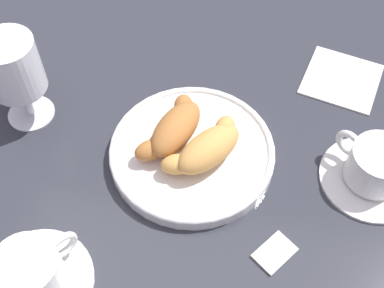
# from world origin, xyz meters

# --- Properties ---
(ground_plane) EXTENTS (2.20, 2.20, 0.00)m
(ground_plane) POSITION_xyz_m (0.00, 0.00, 0.00)
(ground_plane) COLOR #2D3038
(pastry_plate) EXTENTS (0.23, 0.23, 0.02)m
(pastry_plate) POSITION_xyz_m (0.02, -0.01, 0.01)
(pastry_plate) COLOR white
(pastry_plate) RESTS_ON ground_plane
(croissant_large) EXTENTS (0.12, 0.11, 0.04)m
(croissant_large) POSITION_xyz_m (0.01, -0.03, 0.04)
(croissant_large) COLOR #D6994C
(croissant_large) RESTS_ON pastry_plate
(croissant_small) EXTENTS (0.13, 0.09, 0.04)m
(croissant_small) POSITION_xyz_m (0.04, 0.01, 0.04)
(croissant_small) COLOR #AD6B33
(croissant_small) RESTS_ON pastry_plate
(coffee_cup_near) EXTENTS (0.14, 0.14, 0.06)m
(coffee_cup_near) POSITION_xyz_m (-0.19, 0.14, 0.03)
(coffee_cup_near) COLOR white
(coffee_cup_near) RESTS_ON ground_plane
(coffee_cup_far) EXTENTS (0.14, 0.14, 0.06)m
(coffee_cup_far) POSITION_xyz_m (0.02, -0.25, 0.03)
(coffee_cup_far) COLOR white
(coffee_cup_far) RESTS_ON ground_plane
(juice_glass_left) EXTENTS (0.08, 0.08, 0.14)m
(juice_glass_left) POSITION_xyz_m (0.06, 0.23, 0.09)
(juice_glass_left) COLOR white
(juice_glass_left) RESTS_ON ground_plane
(sugar_packet) EXTENTS (0.06, 0.06, 0.01)m
(sugar_packet) POSITION_xyz_m (-0.10, -0.14, 0.00)
(sugar_packet) COLOR white
(sugar_packet) RESTS_ON ground_plane
(folded_napkin) EXTENTS (0.13, 0.13, 0.01)m
(folded_napkin) POSITION_xyz_m (0.20, -0.22, 0.00)
(folded_napkin) COLOR silver
(folded_napkin) RESTS_ON ground_plane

